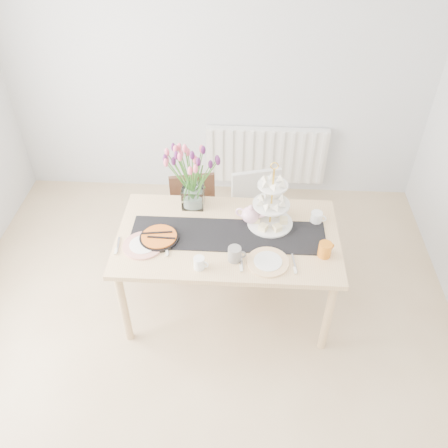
# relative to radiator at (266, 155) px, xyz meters

# --- Properties ---
(room_shell) EXTENTS (4.50, 4.50, 4.50)m
(room_shell) POSITION_rel_radiator_xyz_m (-0.50, -2.19, 0.85)
(room_shell) COLOR tan
(room_shell) RESTS_ON ground
(radiator) EXTENTS (1.20, 0.08, 0.60)m
(radiator) POSITION_rel_radiator_xyz_m (0.00, 0.00, 0.00)
(radiator) COLOR white
(radiator) RESTS_ON room_shell
(dining_table) EXTENTS (1.60, 0.90, 0.75)m
(dining_table) POSITION_rel_radiator_xyz_m (-0.31, -1.55, 0.22)
(dining_table) COLOR tan
(dining_table) RESTS_ON ground
(chair_brown) EXTENTS (0.46, 0.46, 0.78)m
(chair_brown) POSITION_rel_radiator_xyz_m (-0.63, -0.95, -0.00)
(chair_brown) COLOR #362013
(chair_brown) RESTS_ON ground
(chair_white) EXTENTS (0.51, 0.51, 0.84)m
(chair_white) POSITION_rel_radiator_xyz_m (-0.08, -0.97, 0.04)
(chair_white) COLOR silver
(chair_white) RESTS_ON ground
(table_runner) EXTENTS (1.40, 0.35, 0.01)m
(table_runner) POSITION_rel_radiator_xyz_m (-0.31, -1.55, 0.30)
(table_runner) COLOR black
(table_runner) RESTS_ON dining_table
(tulip_vase) EXTENTS (0.61, 0.61, 0.52)m
(tulip_vase) POSITION_rel_radiator_xyz_m (-0.59, -1.21, 0.63)
(tulip_vase) COLOR silver
(tulip_vase) RESTS_ON dining_table
(cake_stand) EXTENTS (0.33, 0.33, 0.49)m
(cake_stand) POSITION_rel_radiator_xyz_m (-0.01, -1.41, 0.44)
(cake_stand) COLOR gold
(cake_stand) RESTS_ON dining_table
(teapot) EXTENTS (0.26, 0.24, 0.14)m
(teapot) POSITION_rel_radiator_xyz_m (-0.15, -1.39, 0.37)
(teapot) COLOR silver
(teapot) RESTS_ON dining_table
(cream_jug) EXTENTS (0.11, 0.11, 0.09)m
(cream_jug) POSITION_rel_radiator_xyz_m (0.33, -1.36, 0.34)
(cream_jug) COLOR white
(cream_jug) RESTS_ON dining_table
(tart_tin) EXTENTS (0.28, 0.28, 0.03)m
(tart_tin) POSITION_rel_radiator_xyz_m (-0.80, -1.62, 0.32)
(tart_tin) COLOR black
(tart_tin) RESTS_ON dining_table
(mug_grey) EXTENTS (0.09, 0.09, 0.11)m
(mug_grey) POSITION_rel_radiator_xyz_m (-0.26, -1.79, 0.35)
(mug_grey) COLOR gray
(mug_grey) RESTS_ON dining_table
(mug_white) EXTENTS (0.09, 0.09, 0.09)m
(mug_white) POSITION_rel_radiator_xyz_m (-0.49, -1.88, 0.34)
(mug_white) COLOR white
(mug_white) RESTS_ON dining_table
(mug_orange) EXTENTS (0.13, 0.13, 0.11)m
(mug_orange) POSITION_rel_radiator_xyz_m (0.36, -1.72, 0.35)
(mug_orange) COLOR orange
(mug_orange) RESTS_ON dining_table
(plate_left) EXTENTS (0.32, 0.32, 0.01)m
(plate_left) POSITION_rel_radiator_xyz_m (-0.90, -1.69, 0.31)
(plate_left) COLOR silver
(plate_left) RESTS_ON dining_table
(plate_right) EXTENTS (0.32, 0.32, 0.01)m
(plate_right) POSITION_rel_radiator_xyz_m (-0.03, -1.81, 0.31)
(plate_right) COLOR silver
(plate_right) RESTS_ON dining_table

